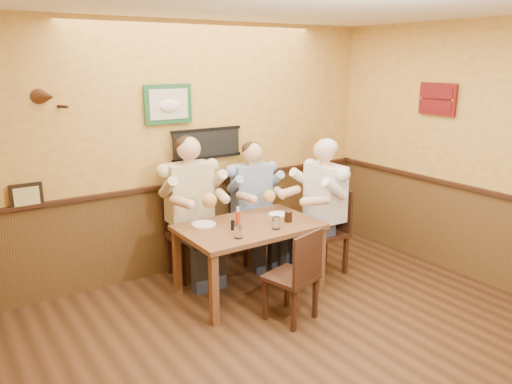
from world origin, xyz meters
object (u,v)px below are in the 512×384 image
(salt_shaker, at_px, (238,223))
(chair_back_left, at_px, (190,234))
(chair_back_right, at_px, (252,224))
(chair_right_end, at_px, (324,231))
(cola_tumbler, at_px, (288,217))
(dining_table, at_px, (249,233))
(diner_blue_polo, at_px, (252,208))
(chair_near_side, at_px, (291,275))
(diner_tan_shirt, at_px, (190,215))
(water_glass_mid, at_px, (276,223))
(pepper_shaker, at_px, (233,225))
(hot_sauce_bottle, at_px, (238,219))
(water_glass_left, at_px, (239,232))
(diner_white_elder, at_px, (324,214))

(salt_shaker, bearing_deg, chair_back_left, 103.61)
(chair_back_left, relative_size, chair_back_right, 1.10)
(chair_right_end, distance_m, cola_tumbler, 0.69)
(dining_table, xyz_separation_m, diner_blue_polo, (0.51, 0.73, -0.00))
(chair_back_left, xyz_separation_m, chair_near_side, (0.33, -1.40, -0.05))
(dining_table, distance_m, chair_near_side, 0.71)
(diner_tan_shirt, distance_m, salt_shaker, 0.75)
(chair_back_right, height_order, diner_blue_polo, diner_blue_polo)
(water_glass_mid, relative_size, pepper_shaker, 1.25)
(chair_back_left, height_order, chair_back_right, chair_back_left)
(dining_table, distance_m, hot_sauce_bottle, 0.25)
(cola_tumbler, bearing_deg, chair_back_left, 129.66)
(chair_near_side, bearing_deg, dining_table, -103.56)
(chair_back_left, bearing_deg, hot_sauce_bottle, -76.22)
(dining_table, distance_m, diner_blue_polo, 0.89)
(water_glass_left, bearing_deg, chair_right_end, 10.94)
(diner_white_elder, bearing_deg, chair_back_left, -118.15)
(diner_white_elder, relative_size, water_glass_left, 11.70)
(dining_table, relative_size, pepper_shaker, 13.87)
(chair_back_left, bearing_deg, water_glass_left, -87.33)
(dining_table, bearing_deg, chair_back_right, 54.91)
(chair_back_left, height_order, salt_shaker, chair_back_left)
(pepper_shaker, bearing_deg, water_glass_left, -108.69)
(diner_white_elder, bearing_deg, water_glass_mid, -73.40)
(diner_white_elder, bearing_deg, diner_blue_polo, -145.66)
(dining_table, xyz_separation_m, pepper_shaker, (-0.22, -0.04, 0.14))
(diner_blue_polo, height_order, cola_tumbler, diner_blue_polo)
(chair_right_end, xyz_separation_m, diner_white_elder, (0.00, 0.00, 0.21))
(chair_right_end, relative_size, diner_tan_shirt, 0.68)
(chair_back_left, xyz_separation_m, cola_tumbler, (0.71, -0.86, 0.30))
(chair_right_end, relative_size, hot_sauce_bottle, 4.88)
(diner_blue_polo, relative_size, salt_shaker, 14.59)
(dining_table, height_order, chair_right_end, chair_right_end)
(diner_tan_shirt, bearing_deg, dining_table, -64.52)
(diner_blue_polo, bearing_deg, cola_tumbler, -90.15)
(chair_near_side, xyz_separation_m, hot_sauce_bottle, (-0.17, 0.65, 0.40))
(cola_tumbler, relative_size, salt_shaker, 1.21)
(diner_tan_shirt, height_order, pepper_shaker, diner_tan_shirt)
(diner_blue_polo, xyz_separation_m, pepper_shaker, (-0.73, -0.77, 0.14))
(diner_white_elder, bearing_deg, cola_tumbler, -77.78)
(dining_table, xyz_separation_m, diner_tan_shirt, (-0.32, 0.72, 0.06))
(chair_right_end, bearing_deg, water_glass_mid, -73.40)
(water_glass_mid, relative_size, hot_sauce_bottle, 0.63)
(water_glass_left, bearing_deg, cola_tumbler, 10.82)
(water_glass_left, distance_m, water_glass_mid, 0.45)
(diner_blue_polo, height_order, water_glass_mid, diner_blue_polo)
(hot_sauce_bottle, distance_m, pepper_shaker, 0.08)
(dining_table, distance_m, water_glass_left, 0.43)
(diner_tan_shirt, distance_m, water_glass_mid, 1.08)
(water_glass_left, height_order, pepper_shaker, water_glass_left)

